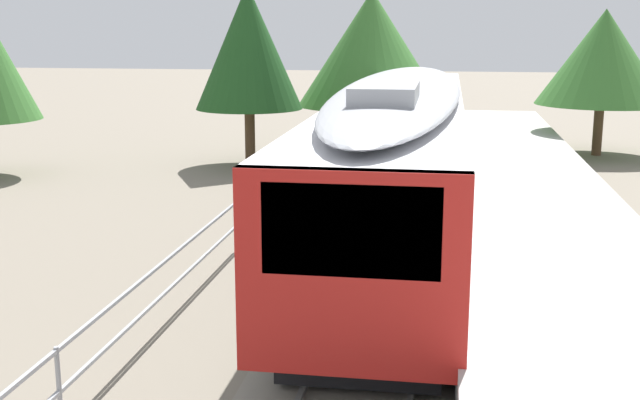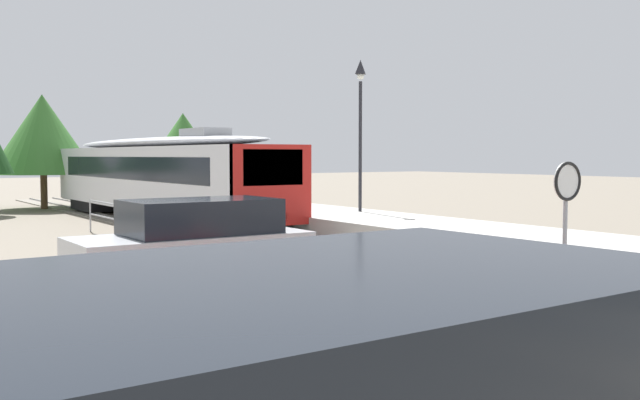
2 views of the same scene
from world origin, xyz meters
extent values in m
plane|color=slate|center=(-3.00, 22.00, 0.00)|extent=(160.00, 160.00, 0.00)
cube|color=gray|center=(0.00, 22.00, 0.03)|extent=(3.20, 60.00, 0.06)
cube|color=slate|center=(-0.72, 22.00, 0.10)|extent=(0.08, 60.00, 0.08)
cube|color=slate|center=(0.72, 22.00, 0.10)|extent=(0.08, 60.00, 0.08)
cube|color=silver|center=(0.00, 31.80, 1.96)|extent=(2.80, 19.74, 2.55)
cube|color=red|center=(0.00, 22.03, 1.96)|extent=(2.80, 0.24, 2.55)
cube|color=black|center=(0.00, 21.95, 2.53)|extent=(2.13, 0.08, 1.12)
cube|color=black|center=(0.00, 31.80, 2.37)|extent=(2.82, 16.58, 0.92)
ellipsoid|color=#9EA0A5|center=(0.00, 31.80, 3.42)|extent=(2.69, 18.95, 0.44)
cube|color=#9EA0A5|center=(0.00, 26.86, 3.70)|extent=(1.10, 2.20, 0.36)
cube|color=#EAE5C6|center=(0.00, 21.96, 0.97)|extent=(1.00, 0.10, 0.20)
cube|color=black|center=(0.00, 24.33, 0.42)|extent=(2.24, 3.20, 0.55)
cube|color=black|center=(0.00, 39.27, 0.42)|extent=(2.24, 3.20, 0.55)
cube|color=#B7B5AD|center=(3.25, 22.00, 0.45)|extent=(3.90, 60.00, 0.90)
cylinder|color=#232328|center=(4.21, 23.05, 3.20)|extent=(0.12, 0.12, 4.60)
pyramid|color=#232328|center=(4.21, 23.05, 6.00)|extent=(0.34, 0.34, 0.50)
sphere|color=silver|center=(4.21, 23.05, 5.68)|extent=(0.24, 0.24, 0.24)
cylinder|color=#9EA0A5|center=(-2.01, 9.55, 1.10)|extent=(0.07, 0.07, 2.20)
cylinder|color=white|center=(-2.01, 9.53, 2.50)|extent=(0.60, 0.03, 0.60)
torus|color=black|center=(-2.01, 9.52, 2.50)|extent=(0.61, 0.05, 0.61)
cube|color=#9EA0A5|center=(-3.30, 12.00, 1.20)|extent=(0.05, 36.00, 0.05)
cube|color=#9EA0A5|center=(-3.30, 12.00, 0.69)|extent=(0.05, 36.00, 0.05)
cylinder|color=#9EA0A5|center=(-3.30, 12.00, 0.62)|extent=(0.06, 0.06, 1.25)
cylinder|color=#9EA0A5|center=(-3.30, 21.00, 0.62)|extent=(0.06, 0.06, 1.25)
cylinder|color=#9EA0A5|center=(-3.30, 30.00, 0.62)|extent=(0.06, 0.06, 1.25)
cube|color=red|center=(-5.60, 10.25, 0.67)|extent=(4.01, 1.77, 0.72)
cube|color=black|center=(-5.35, 10.25, 1.28)|extent=(2.01, 1.56, 0.50)
cylinder|color=black|center=(-6.92, 9.46, 0.31)|extent=(0.62, 0.20, 0.62)
cylinder|color=black|center=(-6.92, 11.02, 0.31)|extent=(0.62, 0.20, 0.62)
cylinder|color=black|center=(-4.28, 9.47, 0.31)|extent=(0.62, 0.20, 0.62)
cylinder|color=black|center=(-4.28, 11.03, 0.31)|extent=(0.62, 0.20, 0.62)
cube|color=white|center=(-9.59, 10.84, 0.67)|extent=(4.08, 1.95, 0.72)
cube|color=black|center=(-9.34, 10.85, 1.28)|extent=(2.07, 1.64, 0.50)
cylinder|color=black|center=(-8.24, 10.12, 0.31)|extent=(0.63, 0.23, 0.62)
cylinder|color=black|center=(-8.31, 11.68, 0.31)|extent=(0.63, 0.23, 0.62)
cube|color=#B7BABF|center=(-5.60, 15.51, 0.86)|extent=(4.60, 1.90, 1.00)
cube|color=black|center=(-5.40, 15.51, 1.70)|extent=(2.90, 1.67, 0.68)
cylinder|color=black|center=(-7.12, 14.68, 0.36)|extent=(0.72, 0.24, 0.72)
cylinder|color=black|center=(-7.12, 16.34, 0.36)|extent=(0.72, 0.24, 0.72)
cylinder|color=black|center=(-4.08, 14.68, 0.36)|extent=(0.72, 0.24, 0.72)
cylinder|color=black|center=(-4.08, 16.34, 0.36)|extent=(0.72, 0.24, 0.72)
cylinder|color=brown|center=(6.79, 44.63, 0.97)|extent=(0.36, 0.36, 1.95)
cone|color=#38702D|center=(6.79, 44.63, 3.73)|extent=(4.88, 4.88, 3.55)
cylinder|color=brown|center=(-1.83, 43.41, 0.95)|extent=(0.36, 0.36, 1.89)
cone|color=#38702D|center=(-1.83, 43.41, 4.03)|extent=(5.58, 5.58, 4.28)
camera|label=1|loc=(1.07, 12.97, 4.87)|focal=44.77mm
camera|label=2|loc=(-11.41, 2.35, 2.90)|focal=40.99mm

